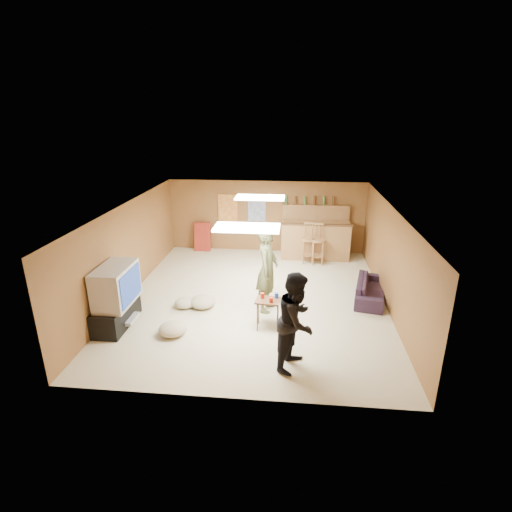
# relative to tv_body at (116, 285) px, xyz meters

# --- Properties ---
(ground) EXTENTS (7.00, 7.00, 0.00)m
(ground) POSITION_rel_tv_body_xyz_m (2.65, 1.50, -0.90)
(ground) COLOR beige
(ground) RESTS_ON ground
(ceiling) EXTENTS (6.00, 7.00, 0.02)m
(ceiling) POSITION_rel_tv_body_xyz_m (2.65, 1.50, 1.30)
(ceiling) COLOR silver
(ceiling) RESTS_ON ground
(wall_back) EXTENTS (6.00, 0.02, 2.20)m
(wall_back) POSITION_rel_tv_body_xyz_m (2.65, 5.00, 0.20)
(wall_back) COLOR brown
(wall_back) RESTS_ON ground
(wall_front) EXTENTS (6.00, 0.02, 2.20)m
(wall_front) POSITION_rel_tv_body_xyz_m (2.65, -2.00, 0.20)
(wall_front) COLOR brown
(wall_front) RESTS_ON ground
(wall_left) EXTENTS (0.02, 7.00, 2.20)m
(wall_left) POSITION_rel_tv_body_xyz_m (-0.35, 1.50, 0.20)
(wall_left) COLOR brown
(wall_left) RESTS_ON ground
(wall_right) EXTENTS (0.02, 7.00, 2.20)m
(wall_right) POSITION_rel_tv_body_xyz_m (5.65, 1.50, 0.20)
(wall_right) COLOR brown
(wall_right) RESTS_ON ground
(tv_stand) EXTENTS (0.55, 1.30, 0.50)m
(tv_stand) POSITION_rel_tv_body_xyz_m (-0.07, 0.00, -0.65)
(tv_stand) COLOR black
(tv_stand) RESTS_ON ground
(dvd_box) EXTENTS (0.35, 0.50, 0.08)m
(dvd_box) POSITION_rel_tv_body_xyz_m (0.15, 0.00, -0.75)
(dvd_box) COLOR #B2B2B7
(dvd_box) RESTS_ON tv_stand
(tv_body) EXTENTS (0.60, 1.10, 0.80)m
(tv_body) POSITION_rel_tv_body_xyz_m (0.00, 0.00, 0.00)
(tv_body) COLOR #B2B2B7
(tv_body) RESTS_ON tv_stand
(tv_screen) EXTENTS (0.02, 0.95, 0.65)m
(tv_screen) POSITION_rel_tv_body_xyz_m (0.31, 0.00, 0.00)
(tv_screen) COLOR navy
(tv_screen) RESTS_ON tv_body
(bar_counter) EXTENTS (2.00, 0.60, 1.10)m
(bar_counter) POSITION_rel_tv_body_xyz_m (4.15, 4.45, -0.35)
(bar_counter) COLOR olive
(bar_counter) RESTS_ON ground
(bar_lip) EXTENTS (2.10, 0.12, 0.05)m
(bar_lip) POSITION_rel_tv_body_xyz_m (4.15, 4.20, 0.20)
(bar_lip) COLOR #452916
(bar_lip) RESTS_ON bar_counter
(bar_shelf) EXTENTS (2.00, 0.18, 0.05)m
(bar_shelf) POSITION_rel_tv_body_xyz_m (4.15, 4.90, 0.60)
(bar_shelf) COLOR olive
(bar_shelf) RESTS_ON bar_backing
(bar_backing) EXTENTS (2.00, 0.14, 0.60)m
(bar_backing) POSITION_rel_tv_body_xyz_m (4.15, 4.92, 0.30)
(bar_backing) COLOR olive
(bar_backing) RESTS_ON bar_counter
(poster_left) EXTENTS (0.60, 0.03, 0.85)m
(poster_left) POSITION_rel_tv_body_xyz_m (1.45, 4.96, 0.45)
(poster_left) COLOR #BF3F26
(poster_left) RESTS_ON wall_back
(poster_right) EXTENTS (0.55, 0.03, 0.80)m
(poster_right) POSITION_rel_tv_body_xyz_m (2.35, 4.96, 0.45)
(poster_right) COLOR #334C99
(poster_right) RESTS_ON wall_back
(folding_chair_stack) EXTENTS (0.50, 0.26, 0.91)m
(folding_chair_stack) POSITION_rel_tv_body_xyz_m (0.65, 4.80, -0.45)
(folding_chair_stack) COLOR maroon
(folding_chair_stack) RESTS_ON ground
(ceiling_panel_front) EXTENTS (1.20, 0.60, 0.04)m
(ceiling_panel_front) POSITION_rel_tv_body_xyz_m (2.65, 0.00, 1.27)
(ceiling_panel_front) COLOR white
(ceiling_panel_front) RESTS_ON ceiling
(ceiling_panel_back) EXTENTS (1.20, 0.60, 0.04)m
(ceiling_panel_back) POSITION_rel_tv_body_xyz_m (2.65, 2.70, 1.27)
(ceiling_panel_back) COLOR white
(ceiling_panel_back) RESTS_ON ceiling
(person_olive) EXTENTS (0.56, 0.76, 1.91)m
(person_olive) POSITION_rel_tv_body_xyz_m (2.96, 1.00, 0.06)
(person_olive) COLOR #505330
(person_olive) RESTS_ON ground
(person_black) EXTENTS (0.91, 1.02, 1.74)m
(person_black) POSITION_rel_tv_body_xyz_m (3.60, -1.04, -0.03)
(person_black) COLOR black
(person_black) RESTS_ON ground
(sofa) EXTENTS (0.95, 1.71, 0.47)m
(sofa) POSITION_rel_tv_body_xyz_m (5.35, 1.78, -0.66)
(sofa) COLOR black
(sofa) RESTS_ON ground
(tray_table) EXTENTS (0.53, 0.44, 0.63)m
(tray_table) POSITION_rel_tv_body_xyz_m (3.04, 0.19, -0.58)
(tray_table) COLOR #452916
(tray_table) RESTS_ON ground
(cup_red_near) EXTENTS (0.09, 0.09, 0.11)m
(cup_red_near) POSITION_rel_tv_body_xyz_m (2.93, 0.25, -0.21)
(cup_red_near) COLOR #A91B0B
(cup_red_near) RESTS_ON tray_table
(cup_red_far) EXTENTS (0.08, 0.08, 0.10)m
(cup_red_far) POSITION_rel_tv_body_xyz_m (3.11, 0.08, -0.22)
(cup_red_far) COLOR #A91B0B
(cup_red_far) RESTS_ON tray_table
(cup_blue) EXTENTS (0.08, 0.08, 0.11)m
(cup_blue) POSITION_rel_tv_body_xyz_m (3.20, 0.29, -0.21)
(cup_blue) COLOR navy
(cup_blue) RESTS_ON tray_table
(bar_stool_left) EXTENTS (0.45, 0.45, 1.19)m
(bar_stool_left) POSITION_rel_tv_body_xyz_m (3.93, 4.00, -0.31)
(bar_stool_left) COLOR olive
(bar_stool_left) RESTS_ON ground
(bar_stool_right) EXTENTS (0.43, 0.43, 1.33)m
(bar_stool_right) POSITION_rel_tv_body_xyz_m (4.21, 3.92, -0.24)
(bar_stool_right) COLOR olive
(bar_stool_right) RESTS_ON ground
(cushion_near_tv) EXTENTS (0.60, 0.60, 0.26)m
(cushion_near_tv) POSITION_rel_tv_body_xyz_m (1.51, 0.96, -0.77)
(cushion_near_tv) COLOR tan
(cushion_near_tv) RESTS_ON ground
(cushion_mid) EXTENTS (0.59, 0.59, 0.21)m
(cushion_mid) POSITION_rel_tv_body_xyz_m (1.12, 0.92, -0.79)
(cushion_mid) COLOR tan
(cushion_mid) RESTS_ON ground
(cushion_far) EXTENTS (0.66, 0.66, 0.25)m
(cushion_far) POSITION_rel_tv_body_xyz_m (1.19, -0.25, -0.77)
(cushion_far) COLOR tan
(cushion_far) RESTS_ON ground
(bottle_row) EXTENTS (1.48, 0.08, 0.26)m
(bottle_row) POSITION_rel_tv_body_xyz_m (3.95, 4.88, 0.75)
(bottle_row) COLOR #3F7233
(bottle_row) RESTS_ON bar_shelf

